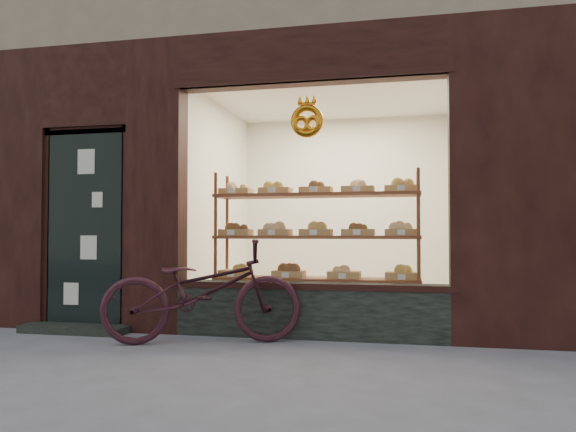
# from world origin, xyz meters

# --- Properties ---
(ground) EXTENTS (90.00, 90.00, 0.00)m
(ground) POSITION_xyz_m (0.00, 0.00, 0.00)
(ground) COLOR slate
(display_shelf) EXTENTS (2.20, 0.45, 1.70)m
(display_shelf) POSITION_xyz_m (0.45, 2.55, 0.89)
(display_shelf) COLOR brown
(display_shelf) RESTS_ON ground
(bicycle) EXTENTS (1.99, 1.23, 0.99)m
(bicycle) POSITION_xyz_m (-0.49, 1.64, 0.49)
(bicycle) COLOR #32141E
(bicycle) RESTS_ON ground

